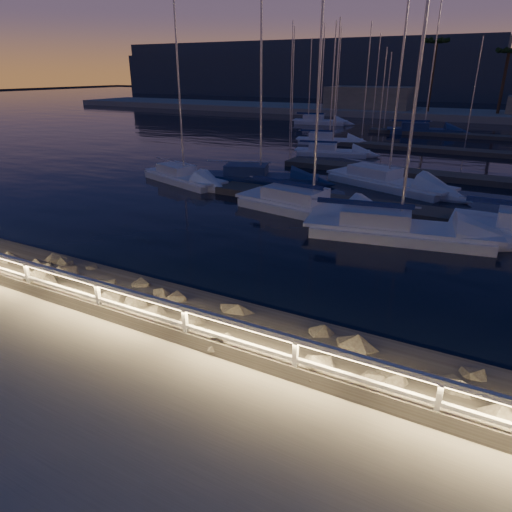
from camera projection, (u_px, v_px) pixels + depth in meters
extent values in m
plane|color=#A19C91|center=(255.00, 365.00, 10.71)|extent=(400.00, 400.00, 0.00)
cube|color=#A19C91|center=(193.00, 438.00, 8.71)|extent=(240.00, 5.00, 0.20)
cube|color=#6C675D|center=(283.00, 345.00, 12.04)|extent=(240.00, 3.45, 1.29)
plane|color=black|center=(485.00, 116.00, 76.02)|extent=(320.00, 320.00, 0.00)
plane|color=black|center=(256.00, 406.00, 11.16)|extent=(400.00, 400.00, 0.00)
cube|color=white|center=(28.00, 277.00, 14.06)|extent=(0.11, 0.11, 1.00)
cube|color=white|center=(99.00, 299.00, 12.73)|extent=(0.11, 0.11, 1.00)
cube|color=white|center=(185.00, 326.00, 11.40)|extent=(0.11, 0.11, 1.00)
cube|color=white|center=(295.00, 359.00, 10.08)|extent=(0.11, 0.11, 1.00)
cube|color=white|center=(438.00, 403.00, 8.75)|extent=(0.11, 0.11, 1.00)
cube|color=white|center=(255.00, 328.00, 10.33)|extent=(44.00, 0.12, 0.12)
cube|color=white|center=(255.00, 347.00, 10.52)|extent=(44.00, 0.09, 0.09)
cube|color=#F0BB6C|center=(255.00, 332.00, 10.34)|extent=(44.00, 0.04, 0.03)
sphere|color=#6C675D|center=(56.00, 267.00, 16.97)|extent=(1.07, 1.07, 1.07)
sphere|color=#6C675D|center=(18.00, 271.00, 15.96)|extent=(1.10, 1.10, 1.10)
sphere|color=#6C675D|center=(176.00, 306.00, 14.01)|extent=(0.76, 0.76, 0.76)
sphere|color=#6C675D|center=(267.00, 345.00, 11.70)|extent=(0.94, 0.94, 0.94)
cube|color=#59504A|center=(401.00, 211.00, 23.88)|extent=(22.00, 2.00, 0.40)
cube|color=#59504A|center=(432.00, 175.00, 32.01)|extent=(22.00, 2.00, 0.40)
cube|color=#59504A|center=(454.00, 151.00, 41.78)|extent=(22.00, 2.00, 0.40)
cube|color=#59504A|center=(467.00, 136.00, 51.54)|extent=(22.00, 2.00, 0.40)
cube|color=#A19C91|center=(483.00, 116.00, 70.99)|extent=(160.00, 14.00, 1.20)
cube|color=gray|center=(370.00, 100.00, 78.20)|extent=(14.00, 8.00, 4.00)
cylinder|color=#523726|center=(432.00, 76.00, 70.70)|extent=(0.44, 0.44, 10.50)
cylinder|color=#523726|center=(503.00, 82.00, 67.37)|extent=(0.44, 0.44, 9.00)
cube|color=#323D4E|center=(502.00, 81.00, 114.97)|extent=(220.00, 30.00, 14.00)
cube|color=#323D4E|center=(299.00, 72.00, 148.90)|extent=(120.00, 25.00, 18.00)
cube|color=navy|center=(261.00, 182.00, 30.39)|extent=(7.38, 4.43, 0.59)
cube|color=navy|center=(261.00, 176.00, 30.25)|extent=(7.82, 4.29, 0.16)
cube|color=navy|center=(246.00, 170.00, 30.27)|extent=(3.14, 2.52, 0.70)
cylinder|color=#B9B9BE|center=(261.00, 76.00, 27.92)|extent=(0.13, 0.13, 12.15)
cylinder|color=#B9B9BE|center=(239.00, 161.00, 30.14)|extent=(4.17, 1.47, 0.09)
cube|color=white|center=(399.00, 235.00, 20.59)|extent=(8.08, 3.97, 0.60)
cube|color=white|center=(400.00, 226.00, 20.44)|extent=(8.65, 3.71, 0.16)
cube|color=white|center=(376.00, 216.00, 20.60)|extent=(3.32, 2.46, 0.71)
cylinder|color=#B9B9BE|center=(420.00, 61.00, 17.87)|extent=(0.13, 0.13, 13.44)
cylinder|color=#B9B9BE|center=(365.00, 203.00, 20.55)|extent=(4.77, 0.98, 0.09)
cube|color=white|center=(313.00, 211.00, 24.07)|extent=(8.43, 3.96, 0.58)
cube|color=white|center=(313.00, 204.00, 23.93)|extent=(9.03, 3.67, 0.16)
cube|color=white|center=(295.00, 194.00, 24.43)|extent=(3.43, 2.50, 0.69)
cylinder|color=#B9B9BE|center=(320.00, 56.00, 21.24)|extent=(0.13, 0.13, 14.07)
cylinder|color=#B9B9BE|center=(287.00, 183.00, 24.55)|extent=(5.01, 0.89, 0.08)
cube|color=white|center=(185.00, 180.00, 30.76)|extent=(6.86, 4.09, 0.51)
cube|color=white|center=(184.00, 176.00, 30.64)|extent=(7.28, 3.95, 0.14)
cube|color=white|center=(176.00, 169.00, 31.13)|extent=(2.91, 2.33, 0.60)
cylinder|color=#B9B9BE|center=(179.00, 84.00, 28.48)|extent=(0.11, 0.11, 11.31)
cylinder|color=#B9B9BE|center=(172.00, 161.00, 31.26)|extent=(3.89, 1.34, 0.07)
cube|color=white|center=(388.00, 185.00, 29.48)|extent=(8.32, 5.26, 0.57)
cube|color=white|center=(389.00, 180.00, 29.34)|extent=(8.80, 5.12, 0.16)
cube|color=white|center=(375.00, 171.00, 29.98)|extent=(3.57, 2.93, 0.67)
cylinder|color=#B9B9BE|center=(402.00, 62.00, 26.72)|extent=(0.12, 0.12, 13.72)
cylinder|color=#B9B9BE|center=(369.00, 162.00, 30.17)|extent=(4.65, 1.82, 0.08)
cube|color=white|center=(329.00, 143.00, 46.96)|extent=(6.53, 3.51, 0.53)
cube|color=white|center=(329.00, 139.00, 46.83)|extent=(6.96, 3.34, 0.14)
cube|color=white|center=(321.00, 136.00, 46.91)|extent=(2.72, 2.09, 0.62)
cylinder|color=#B9B9BE|center=(333.00, 82.00, 44.76)|extent=(0.12, 0.12, 10.79)
cylinder|color=#B9B9BE|center=(317.00, 131.00, 46.83)|extent=(3.79, 1.01, 0.08)
cube|color=white|center=(332.00, 154.00, 40.54)|extent=(6.33, 3.36, 0.47)
cube|color=white|center=(332.00, 150.00, 40.43)|extent=(6.75, 3.18, 0.13)
cube|color=white|center=(323.00, 147.00, 40.52)|extent=(2.63, 2.01, 0.56)
cylinder|color=#B9B9BE|center=(336.00, 87.00, 38.42)|extent=(0.10, 0.10, 10.47)
cylinder|color=#B9B9BE|center=(318.00, 142.00, 40.46)|extent=(3.68, 0.94, 0.07)
cube|color=white|center=(320.00, 123.00, 64.24)|extent=(7.26, 3.43, 0.59)
cube|color=white|center=(320.00, 120.00, 64.10)|extent=(7.77, 3.18, 0.16)
cube|color=white|center=(313.00, 117.00, 64.25)|extent=(2.96, 2.16, 0.70)
cylinder|color=#B9B9BE|center=(322.00, 73.00, 61.77)|extent=(0.13, 0.13, 12.10)
cylinder|color=#B9B9BE|center=(310.00, 113.00, 64.19)|extent=(4.31, 0.80, 0.09)
cube|color=navy|center=(424.00, 133.00, 54.45)|extent=(8.25, 4.54, 0.61)
cube|color=navy|center=(424.00, 129.00, 54.31)|extent=(8.78, 4.33, 0.17)
cube|color=navy|center=(415.00, 126.00, 54.40)|extent=(3.45, 2.68, 0.72)
cylinder|color=#B9B9BE|center=(433.00, 66.00, 51.70)|extent=(0.13, 0.13, 13.62)
cylinder|color=#B9B9BE|center=(411.00, 121.00, 54.31)|extent=(4.76, 1.34, 0.09)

